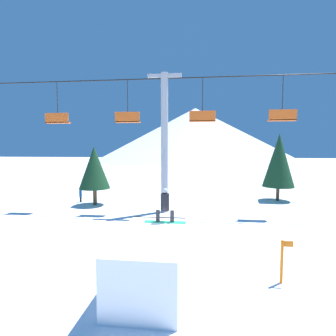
# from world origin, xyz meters

# --- Properties ---
(ground_plane) EXTENTS (220.00, 220.00, 0.00)m
(ground_plane) POSITION_xyz_m (0.00, 0.00, 0.00)
(ground_plane) COLOR white
(mountain_ridge) EXTENTS (69.56, 69.56, 18.36)m
(mountain_ridge) POSITION_xyz_m (0.00, 85.41, 9.18)
(mountain_ridge) COLOR silver
(mountain_ridge) RESTS_ON ground_plane
(snow_ramp) EXTENTS (2.13, 4.19, 1.82)m
(snow_ramp) POSITION_xyz_m (-0.49, 0.20, 0.91)
(snow_ramp) COLOR white
(snow_ramp) RESTS_ON ground_plane
(snowboarder) EXTENTS (1.58, 0.33, 1.33)m
(snowboarder) POSITION_xyz_m (-0.18, 1.56, 2.47)
(snowboarder) COLOR #1E9E6B
(snowboarder) RESTS_ON snow_ramp
(chairlift) EXTENTS (25.07, 0.51, 9.90)m
(chairlift) POSITION_xyz_m (-1.32, 10.41, 5.69)
(chairlift) COLOR #9E9EA3
(chairlift) RESTS_ON ground_plane
(pine_tree_near) EXTENTS (2.48, 2.48, 4.77)m
(pine_tree_near) POSITION_xyz_m (-7.26, 12.06, 3.05)
(pine_tree_near) COLOR #4C3823
(pine_tree_near) RESTS_ON ground_plane
(pine_tree_far) EXTENTS (2.69, 2.69, 5.88)m
(pine_tree_far) POSITION_xyz_m (8.07, 15.53, 3.55)
(pine_tree_far) COLOR #4C3823
(pine_tree_far) RESTS_ON ground_plane
(trail_marker) EXTENTS (0.41, 0.10, 1.52)m
(trail_marker) POSITION_xyz_m (3.97, 0.92, 0.82)
(trail_marker) COLOR orange
(trail_marker) RESTS_ON ground_plane
(distant_skier) EXTENTS (0.24, 0.24, 1.23)m
(distant_skier) POSITION_xyz_m (-8.87, 12.88, 0.67)
(distant_skier) COLOR black
(distant_skier) RESTS_ON ground_plane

